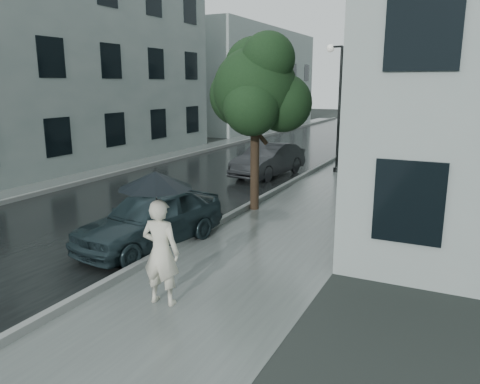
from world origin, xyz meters
The scene contains 14 objects.
ground centered at (0.00, 0.00, 0.00)m, with size 120.00×120.00×0.00m, color black.
sidewalk centered at (0.25, 12.00, 0.00)m, with size 3.50×60.00×0.01m, color slate.
kerb_near centered at (-1.57, 12.00, 0.07)m, with size 0.15×60.00×0.15m, color slate.
asphalt_road centered at (-5.08, 12.00, 0.00)m, with size 6.85×60.00×0.00m, color black.
kerb_far centered at (-8.57, 12.00, 0.07)m, with size 0.15×60.00×0.15m, color slate.
sidewalk_far centered at (-9.50, 12.00, 0.00)m, with size 1.70×60.00×0.01m, color #4C5451.
building_far_a centered at (-13.77, 8.00, 4.75)m, with size 7.02×20.00×9.50m.
building_far_b centered at (-13.77, 30.00, 4.00)m, with size 7.02×18.00×8.00m.
pedestrian centered at (-0.28, -1.00, 0.92)m, with size 0.66×0.43×1.82m, color beige.
umbrella centered at (-0.32, -1.01, 2.14)m, with size 1.24×1.24×1.40m.
street_tree centered at (-1.37, 5.34, 3.51)m, with size 3.10×2.82×5.03m.
lamp_post centered at (-0.84, 12.24, 2.97)m, with size 0.82×0.47×5.19m.
car_near centered at (-2.20, 1.29, 0.65)m, with size 1.53×3.81×1.30m, color #1C2B2F.
car_far centered at (-2.98, 10.19, 0.66)m, with size 1.38×3.95×1.30m, color black.
Camera 1 is at (4.11, -7.02, 3.66)m, focal length 35.00 mm.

